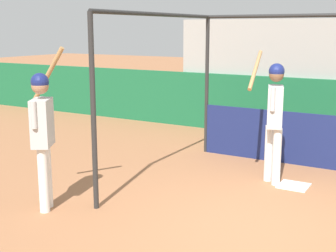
% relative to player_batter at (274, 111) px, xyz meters
% --- Properties ---
extents(ground_plane, '(60.00, 60.00, 0.00)m').
position_rel_player_batter_xyz_m(ground_plane, '(0.48, -1.89, -1.13)').
color(ground_plane, '#9E6642').
extents(batting_cage, '(3.28, 3.47, 2.60)m').
position_rel_player_batter_xyz_m(batting_cage, '(-0.09, 0.44, 0.04)').
color(batting_cage, '#282828').
rests_on(batting_cage, ground).
extents(home_plate, '(0.44, 0.44, 0.02)m').
position_rel_player_batter_xyz_m(home_plate, '(0.36, -0.00, -1.12)').
color(home_plate, white).
rests_on(home_plate, ground).
extents(player_batter, '(0.63, 0.79, 2.02)m').
position_rel_player_batter_xyz_m(player_batter, '(0.00, 0.00, 0.00)').
color(player_batter, white).
rests_on(player_batter, ground).
extents(player_waiting, '(0.66, 0.63, 2.13)m').
position_rel_player_batter_xyz_m(player_waiting, '(-2.25, -2.56, -0.03)').
color(player_waiting, white).
rests_on(player_waiting, ground).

